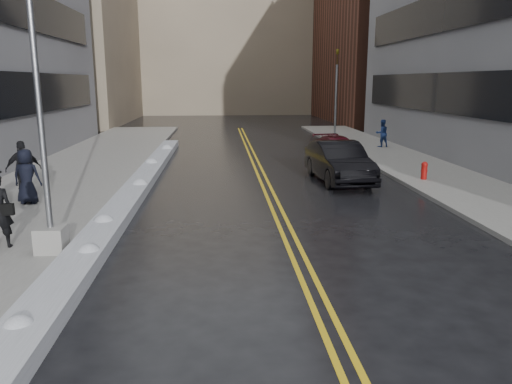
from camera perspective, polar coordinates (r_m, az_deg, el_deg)
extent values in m
plane|color=black|center=(10.37, -7.74, -10.73)|extent=(160.00, 160.00, 0.00)
cube|color=gray|center=(20.93, -21.99, 0.60)|extent=(5.50, 50.00, 0.15)
cube|color=gray|center=(21.99, 20.99, 1.22)|extent=(4.00, 50.00, 0.15)
cube|color=gold|center=(20.00, 0.70, 0.80)|extent=(0.12, 50.00, 0.01)
cube|color=gold|center=(20.02, 1.55, 0.81)|extent=(0.12, 50.00, 0.01)
cube|color=silver|center=(18.21, -13.98, -0.22)|extent=(0.90, 30.00, 0.34)
cube|color=gray|center=(56.12, -21.88, 16.72)|extent=(14.00, 22.00, 18.00)
cube|color=gray|center=(69.86, -3.23, 18.22)|extent=(36.00, 16.00, 22.00)
cube|color=gray|center=(12.71, -22.33, -5.01)|extent=(0.65, 0.65, 0.60)
cylinder|color=gray|center=(12.18, -23.84, 12.33)|extent=(0.14, 0.14, 7.00)
cylinder|color=maroon|center=(21.51, 18.65, 2.18)|extent=(0.24, 0.24, 0.60)
sphere|color=maroon|center=(21.47, 18.71, 2.97)|extent=(0.26, 0.26, 0.26)
cylinder|color=maroon|center=(21.51, 18.66, 2.31)|extent=(0.25, 0.10, 0.10)
cylinder|color=gray|center=(34.44, 9.09, 10.02)|extent=(0.14, 0.14, 5.00)
imported|color=#594C0C|center=(34.44, 9.27, 15.01)|extent=(0.16, 0.20, 1.00)
imported|color=black|center=(17.87, -24.74, 1.63)|extent=(0.92, 0.64, 1.80)
imported|color=black|center=(18.95, -25.03, 2.40)|extent=(1.24, 0.89, 1.95)
imported|color=navy|center=(31.48, 14.19, 6.52)|extent=(0.91, 0.77, 1.66)
imported|color=black|center=(20.84, 9.44, 3.41)|extent=(2.07, 5.12, 1.65)
imported|color=#430A15|center=(26.73, 9.29, 4.95)|extent=(2.26, 4.44, 1.23)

